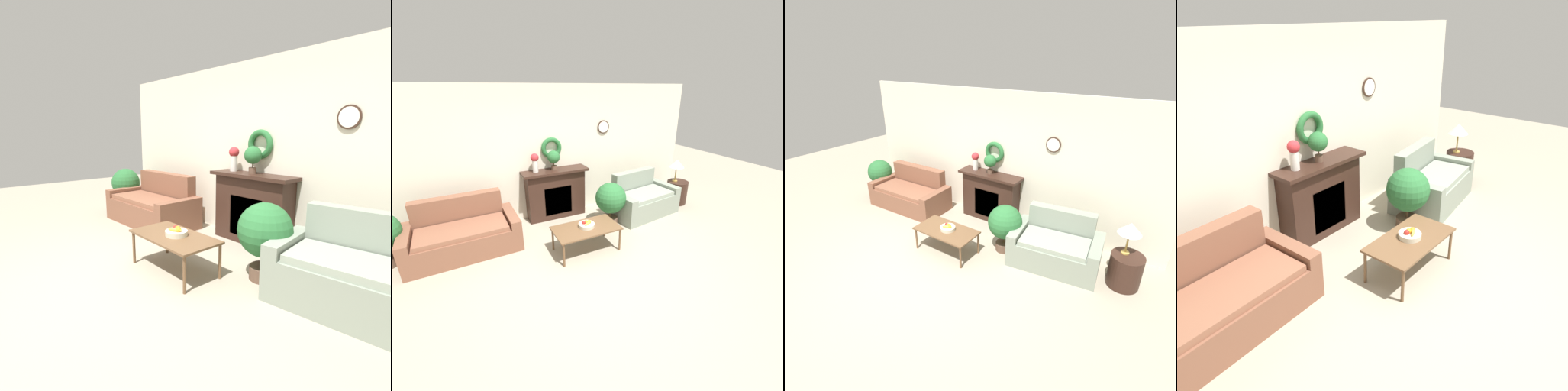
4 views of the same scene
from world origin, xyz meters
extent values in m
plane|color=#9E937F|center=(0.00, 0.00, 0.00)|extent=(16.00, 16.00, 0.00)
cube|color=beige|center=(0.00, 2.39, 1.35)|extent=(6.80, 0.06, 2.70)
cylinder|color=#382319|center=(1.22, 2.34, 1.82)|extent=(0.28, 0.02, 0.28)
cylinder|color=white|center=(1.22, 2.33, 1.82)|extent=(0.24, 0.01, 0.24)
torus|color=#286633|center=(-0.01, 2.31, 1.48)|extent=(0.43, 0.09, 0.43)
cube|color=#331E16|center=(-0.01, 2.19, 0.50)|extent=(1.23, 0.34, 1.01)
cube|color=black|center=(-0.01, 2.03, 0.42)|extent=(0.59, 0.02, 0.61)
cube|color=orange|center=(-0.01, 2.02, 0.35)|extent=(0.47, 0.01, 0.33)
cube|color=#331E16|center=(-0.01, 2.15, 1.03)|extent=(1.37, 0.41, 0.05)
cube|color=brown|center=(-1.87, 1.50, 0.21)|extent=(1.47, 0.75, 0.42)
cube|color=brown|center=(-1.89, 1.95, 0.45)|extent=(1.45, 0.24, 0.91)
cube|color=brown|center=(-2.68, 1.57, 0.28)|extent=(0.20, 0.91, 0.56)
cube|color=brown|center=(-1.07, 1.63, 0.28)|extent=(0.20, 0.91, 0.56)
cube|color=brown|center=(-1.87, 1.50, 0.46)|extent=(1.41, 0.69, 0.08)
cube|color=gray|center=(1.78, 1.37, 0.22)|extent=(1.21, 0.82, 0.45)
cube|color=gray|center=(1.72, 1.79, 0.45)|extent=(1.15, 0.34, 0.90)
cube|color=gray|center=(1.12, 1.37, 0.29)|extent=(0.29, 0.87, 0.59)
cube|color=gray|center=(2.41, 1.55, 0.29)|extent=(0.29, 0.87, 0.59)
cube|color=gray|center=(1.78, 1.37, 0.49)|extent=(1.16, 0.76, 0.08)
cube|color=brown|center=(0.00, 0.71, 0.43)|extent=(1.11, 0.60, 0.03)
cylinder|color=brown|center=(-0.51, 0.45, 0.21)|extent=(0.04, 0.04, 0.42)
cylinder|color=brown|center=(0.52, 0.45, 0.21)|extent=(0.04, 0.04, 0.42)
cylinder|color=brown|center=(-0.51, 0.97, 0.21)|extent=(0.04, 0.04, 0.42)
cylinder|color=brown|center=(0.52, 0.97, 0.21)|extent=(0.04, 0.04, 0.42)
cylinder|color=beige|center=(0.02, 0.73, 0.47)|extent=(0.27, 0.27, 0.06)
sphere|color=#B2231E|center=(-0.02, 0.75, 0.52)|extent=(0.07, 0.07, 0.07)
sphere|color=orange|center=(0.02, 0.75, 0.52)|extent=(0.07, 0.07, 0.07)
sphere|color=orange|center=(0.06, 0.73, 0.52)|extent=(0.07, 0.07, 0.07)
ellipsoid|color=yellow|center=(0.03, 0.70, 0.53)|extent=(0.17, 0.12, 0.04)
cylinder|color=#331E16|center=(2.86, 1.57, 0.27)|extent=(0.49, 0.49, 0.54)
cylinder|color=#B28E42|center=(2.80, 1.62, 0.56)|extent=(0.12, 0.12, 0.02)
cylinder|color=#B28E42|center=(2.80, 1.62, 0.73)|extent=(0.03, 0.03, 0.33)
cone|color=silver|center=(2.80, 1.62, 0.98)|extent=(0.34, 0.34, 0.18)
cylinder|color=silver|center=(-0.40, 2.19, 1.18)|extent=(0.11, 0.11, 0.24)
sphere|color=#B72D33|center=(-0.40, 2.19, 1.36)|extent=(0.16, 0.16, 0.16)
cylinder|color=brown|center=(-0.02, 2.17, 1.10)|extent=(0.11, 0.11, 0.09)
cylinder|color=#4C3823|center=(-0.02, 2.17, 1.19)|extent=(0.02, 0.02, 0.07)
sphere|color=#286633|center=(-0.02, 2.17, 1.33)|extent=(0.26, 0.26, 0.26)
cylinder|color=brown|center=(0.85, 1.33, 0.08)|extent=(0.31, 0.31, 0.15)
cylinder|color=#4C3823|center=(0.85, 1.33, 0.24)|extent=(0.05, 0.05, 0.17)
sphere|color=#286633|center=(0.85, 1.33, 0.59)|extent=(0.62, 0.62, 0.62)
camera|label=1|loc=(2.79, -1.37, 1.64)|focal=28.00mm
camera|label=2|loc=(-1.68, -2.75, 2.63)|focal=24.00mm
camera|label=3|loc=(3.15, -2.80, 3.31)|focal=28.00mm
camera|label=4|loc=(-3.20, -1.33, 2.82)|focal=35.00mm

